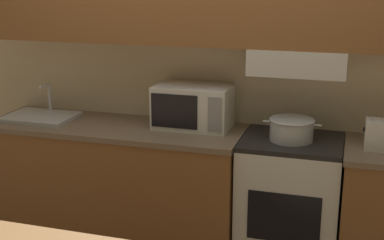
{
  "coord_description": "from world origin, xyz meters",
  "views": [
    {
      "loc": [
        0.94,
        -3.47,
        1.92
      ],
      "look_at": [
        0.05,
        -0.54,
        1.07
      ],
      "focal_mm": 50.0,
      "sensor_mm": 36.0,
      "label": 1
    }
  ],
  "objects_px": {
    "microwave": "(193,107)",
    "sink_basin": "(41,116)",
    "cooking_pot": "(292,129)",
    "stove_range": "(289,208)"
  },
  "relations": [
    {
      "from": "stove_range",
      "to": "microwave",
      "type": "height_order",
      "value": "microwave"
    },
    {
      "from": "cooking_pot",
      "to": "microwave",
      "type": "height_order",
      "value": "microwave"
    },
    {
      "from": "stove_range",
      "to": "sink_basin",
      "type": "distance_m",
      "value": 1.83
    },
    {
      "from": "cooking_pot",
      "to": "microwave",
      "type": "relative_size",
      "value": 0.71
    },
    {
      "from": "cooking_pot",
      "to": "sink_basin",
      "type": "xyz_separation_m",
      "value": [
        -1.76,
        0.0,
        -0.06
      ]
    },
    {
      "from": "microwave",
      "to": "sink_basin",
      "type": "xyz_separation_m",
      "value": [
        -1.1,
        -0.1,
        -0.12
      ]
    },
    {
      "from": "microwave",
      "to": "sink_basin",
      "type": "height_order",
      "value": "microwave"
    },
    {
      "from": "stove_range",
      "to": "sink_basin",
      "type": "xyz_separation_m",
      "value": [
        -1.76,
        -0.02,
        0.48
      ]
    },
    {
      "from": "stove_range",
      "to": "cooking_pot",
      "type": "height_order",
      "value": "cooking_pot"
    },
    {
      "from": "stove_range",
      "to": "microwave",
      "type": "bearing_deg",
      "value": 172.85
    }
  ]
}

